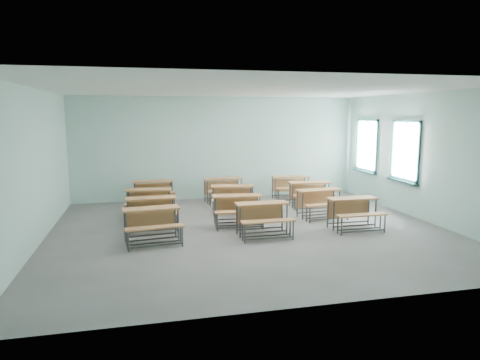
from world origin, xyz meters
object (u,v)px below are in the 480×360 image
object	(u,v)px
desk_unit_r0c0	(152,220)
desk_unit_r2c2	(310,191)
desk_unit_r1c0	(151,208)
desk_unit_r2c0	(149,199)
desk_unit_r2c1	(233,195)
desk_unit_r3c0	(154,189)
desk_unit_r1c1	(238,206)
desk_unit_r0c2	(354,209)
desk_unit_r1c2	(321,199)
desk_unit_r0c1	(263,214)
desk_unit_r3c1	(224,186)
desk_unit_r3c2	(291,184)

from	to	relation	value
desk_unit_r0c0	desk_unit_r2c2	xyz separation A→B (m)	(4.52, 2.46, 0.00)
desk_unit_r1c0	desk_unit_r2c0	world-z (taller)	same
desk_unit_r2c1	desk_unit_r2c0	bearing A→B (deg)	-170.63
desk_unit_r1c0	desk_unit_r2c1	world-z (taller)	same
desk_unit_r0c0	desk_unit_r3c0	world-z (taller)	same
desk_unit_r1c0	desk_unit_r2c0	xyz separation A→B (m)	(-0.04, 1.15, 0.00)
desk_unit_r1c1	desk_unit_r3c0	distance (m)	3.36
desk_unit_r0c2	desk_unit_r1c2	xyz separation A→B (m)	(-0.30, 1.22, 0.00)
desk_unit_r1c1	desk_unit_r1c2	world-z (taller)	same
desk_unit_r0c1	desk_unit_r2c2	xyz separation A→B (m)	(2.12, 2.48, 0.00)
desk_unit_r1c2	desk_unit_r3c1	bearing A→B (deg)	124.44
desk_unit_r0c2	desk_unit_r3c2	xyz separation A→B (m)	(-0.22, 3.65, 0.00)
desk_unit_r0c0	desk_unit_r1c1	xyz separation A→B (m)	(2.04, 0.96, 0.00)
desk_unit_r0c1	desk_unit_r0c2	bearing A→B (deg)	0.77
desk_unit_r1c1	desk_unit_r3c1	size ratio (longest dim) A/B	0.99
desk_unit_r1c0	desk_unit_r0c0	bearing A→B (deg)	-94.41
desk_unit_r2c0	desk_unit_r3c2	distance (m)	4.62
desk_unit_r3c0	desk_unit_r3c2	size ratio (longest dim) A/B	1.00
desk_unit_r0c2	desk_unit_r3c2	distance (m)	3.65
desk_unit_r0c0	desk_unit_r3c2	size ratio (longest dim) A/B	1.04
desk_unit_r1c2	desk_unit_r0c0	bearing A→B (deg)	-168.90
desk_unit_r3c0	desk_unit_r0c1	bearing A→B (deg)	-61.87
desk_unit_r0c0	desk_unit_r1c0	size ratio (longest dim) A/B	1.03
desk_unit_r0c1	desk_unit_r3c0	distance (m)	4.38
desk_unit_r2c2	desk_unit_r3c2	size ratio (longest dim) A/B	1.03
desk_unit_r1c2	desk_unit_r3c0	size ratio (longest dim) A/B	1.03
desk_unit_r3c1	desk_unit_r1c1	bearing A→B (deg)	-99.64
desk_unit_r0c1	desk_unit_r0c2	xyz separation A→B (m)	(2.21, 0.06, 0.00)
desk_unit_r1c1	desk_unit_r3c2	distance (m)	3.59
desk_unit_r2c1	desk_unit_r3c1	distance (m)	1.37
desk_unit_r0c2	desk_unit_r2c2	size ratio (longest dim) A/B	0.95
desk_unit_r2c0	desk_unit_r3c1	xyz separation A→B (m)	(2.27, 1.45, 0.00)
desk_unit_r3c2	desk_unit_r0c0	bearing A→B (deg)	-137.73
desk_unit_r0c0	desk_unit_r0c1	bearing A→B (deg)	-6.87
desk_unit_r1c2	desk_unit_r3c2	world-z (taller)	same
desk_unit_r2c0	desk_unit_r0c0	bearing A→B (deg)	-83.89
desk_unit_r0c2	desk_unit_r3c1	bearing A→B (deg)	121.89
desk_unit_r0c1	desk_unit_r3c2	xyz separation A→B (m)	(1.99, 3.70, 0.00)
desk_unit_r0c1	desk_unit_r1c1	distance (m)	1.04
desk_unit_r2c1	desk_unit_r1c0	bearing A→B (deg)	-143.63
desk_unit_r0c0	desk_unit_r1c2	xyz separation A→B (m)	(4.31, 1.26, 0.00)
desk_unit_r2c2	desk_unit_r2c0	bearing A→B (deg)	-172.97
desk_unit_r1c2	desk_unit_r2c1	bearing A→B (deg)	146.46
desk_unit_r2c0	desk_unit_r1c0	bearing A→B (deg)	-82.45
desk_unit_r3c2	desk_unit_r2c0	bearing A→B (deg)	-160.35
desk_unit_r1c0	desk_unit_r2c0	size ratio (longest dim) A/B	0.98
desk_unit_r0c0	desk_unit_r1c1	size ratio (longest dim) A/B	1.02
desk_unit_r3c0	desk_unit_r3c1	xyz separation A→B (m)	(2.10, 0.00, 0.00)
desk_unit_r3c2	desk_unit_r2c1	bearing A→B (deg)	-146.60
desk_unit_r2c2	desk_unit_r0c2	bearing A→B (deg)	-82.86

